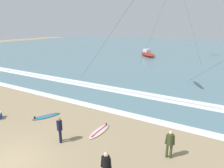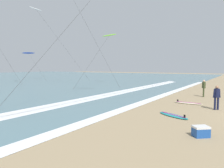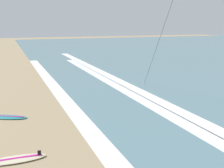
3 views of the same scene
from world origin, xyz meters
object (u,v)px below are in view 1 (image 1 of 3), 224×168
object	(u,v)px
surfer_right_near	(106,165)
surfer_mid_group	(60,128)
surfboard_right_spare	(100,131)
offshore_boat	(148,54)
surfer_background_far	(170,142)
surfboard_foreground_flat	(46,116)

from	to	relation	value
surfer_right_near	surfer_mid_group	bearing A→B (deg)	161.37
surfboard_right_spare	offshore_boat	size ratio (longest dim) A/B	0.42
surfer_mid_group	surfboard_right_spare	xyz separation A→B (m)	(1.43, 2.07, -0.91)
surfer_mid_group	surfboard_right_spare	bearing A→B (deg)	55.47
surfer_background_far	surfer_right_near	bearing A→B (deg)	-123.44
surfboard_right_spare	surfboard_foreground_flat	size ratio (longest dim) A/B	1.00
surfer_background_far	surfboard_foreground_flat	bearing A→B (deg)	179.02
surfboard_right_spare	surfer_background_far	bearing A→B (deg)	-4.55
surfer_background_far	surfboard_foreground_flat	world-z (taller)	surfer_background_far
surfer_right_near	surfer_background_far	xyz separation A→B (m)	(2.01, 3.05, 0.00)
surfboard_right_spare	surfer_mid_group	bearing A→B (deg)	-124.53
surfer_background_far	surfboard_right_spare	bearing A→B (deg)	175.45
surfer_right_near	surfer_mid_group	distance (m)	4.19
surfer_mid_group	surfboard_foreground_flat	size ratio (longest dim) A/B	0.75
offshore_boat	surfer_background_far	bearing A→B (deg)	-69.32
surfer_mid_group	surfboard_foreground_flat	xyz separation A→B (m)	(-3.29, 1.87, -0.91)
offshore_boat	surfboard_right_spare	bearing A→B (deg)	-76.64
surfboard_foreground_flat	surfboard_right_spare	bearing A→B (deg)	2.47
surfer_right_near	surfboard_foreground_flat	size ratio (longest dim) A/B	0.75
surfer_right_near	surfboard_foreground_flat	xyz separation A→B (m)	(-7.26, 3.21, -0.91)
surfer_background_far	offshore_boat	bearing A→B (deg)	110.68
surfboard_right_spare	surfboard_foreground_flat	distance (m)	4.72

